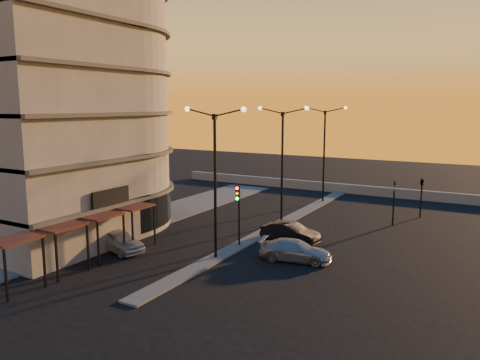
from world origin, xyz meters
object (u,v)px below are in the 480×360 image
at_px(streetlamp_mid, 282,156).
at_px(car_wagon, 295,250).
at_px(traffic_light_main, 238,206).
at_px(car_sedan, 290,232).
at_px(car_hatchback, 119,240).

height_order(streetlamp_mid, car_wagon, streetlamp_mid).
height_order(traffic_light_main, car_sedan, traffic_light_main).
bearing_deg(streetlamp_mid, car_wagon, -60.16).
bearing_deg(car_sedan, streetlamp_mid, 36.96).
relative_size(streetlamp_mid, car_hatchback, 2.26).
distance_m(traffic_light_main, car_wagon, 5.07).
bearing_deg(car_sedan, car_wagon, -146.87).
bearing_deg(car_hatchback, traffic_light_main, -40.68).
relative_size(car_hatchback, car_wagon, 0.94).
distance_m(car_hatchback, car_wagon, 11.68).
bearing_deg(streetlamp_mid, car_sedan, -58.46).
distance_m(traffic_light_main, car_sedan, 4.44).
bearing_deg(car_wagon, car_hatchback, 99.59).
relative_size(car_sedan, car_wagon, 0.94).
distance_m(car_hatchback, car_sedan, 11.80).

